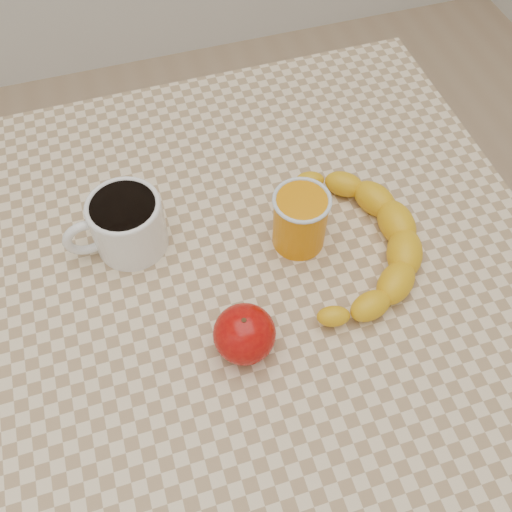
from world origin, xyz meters
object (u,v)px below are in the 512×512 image
object	(u,v)px
table	(256,296)
banana	(356,243)
apple	(244,334)
orange_juice_glass	(300,220)
coffee_mug	(125,223)

from	to	relation	value
table	banana	bearing A→B (deg)	-9.43
table	banana	size ratio (longest dim) A/B	2.25
apple	banana	distance (m)	0.20
table	apple	distance (m)	0.17
orange_juice_glass	banana	size ratio (longest dim) A/B	0.25
orange_juice_glass	banana	xyz separation A→B (m)	(0.06, -0.04, -0.02)
table	banana	world-z (taller)	banana
apple	banana	xyz separation A→B (m)	(0.18, 0.09, -0.01)
coffee_mug	orange_juice_glass	xyz separation A→B (m)	(0.22, -0.06, 0.00)
orange_juice_glass	apple	world-z (taller)	orange_juice_glass
coffee_mug	apple	world-z (taller)	coffee_mug
table	banana	distance (m)	0.17
coffee_mug	banana	distance (m)	0.31
apple	table	bearing A→B (deg)	66.24
coffee_mug	apple	distance (m)	0.22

